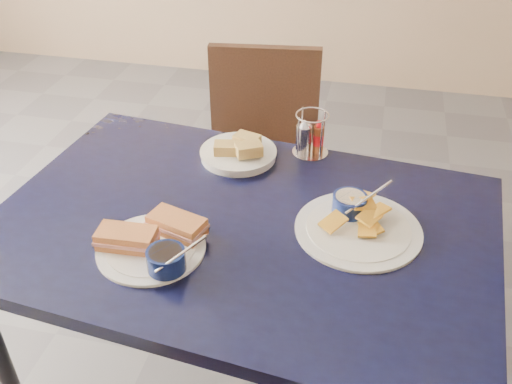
% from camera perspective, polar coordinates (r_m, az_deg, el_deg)
% --- Properties ---
extents(ground, '(6.00, 6.00, 0.00)m').
position_cam_1_polar(ground, '(2.09, -0.52, -17.45)').
color(ground, '#545358').
rests_on(ground, ground).
extents(dining_table, '(1.36, 0.98, 0.75)m').
position_cam_1_polar(dining_table, '(1.51, -1.45, -4.80)').
color(dining_table, black).
rests_on(dining_table, ground).
extents(chair_far, '(0.47, 0.45, 0.89)m').
position_cam_1_polar(chair_far, '(2.23, 0.87, 4.21)').
color(chair_far, black).
rests_on(chair_far, ground).
extents(sandwich_plate, '(0.30, 0.26, 0.12)m').
position_cam_1_polar(sandwich_plate, '(1.39, -10.11, -4.95)').
color(sandwich_plate, white).
rests_on(sandwich_plate, dining_table).
extents(plantain_plate, '(0.32, 0.32, 0.12)m').
position_cam_1_polar(plantain_plate, '(1.47, 10.00, -2.85)').
color(plantain_plate, white).
rests_on(plantain_plate, dining_table).
extents(bread_basket, '(0.23, 0.23, 0.07)m').
position_cam_1_polar(bread_basket, '(1.72, -1.71, 4.01)').
color(bread_basket, white).
rests_on(bread_basket, dining_table).
extents(condiment_caddy, '(0.11, 0.11, 0.14)m').
position_cam_1_polar(condiment_caddy, '(1.73, 5.37, 5.51)').
color(condiment_caddy, silver).
rests_on(condiment_caddy, dining_table).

